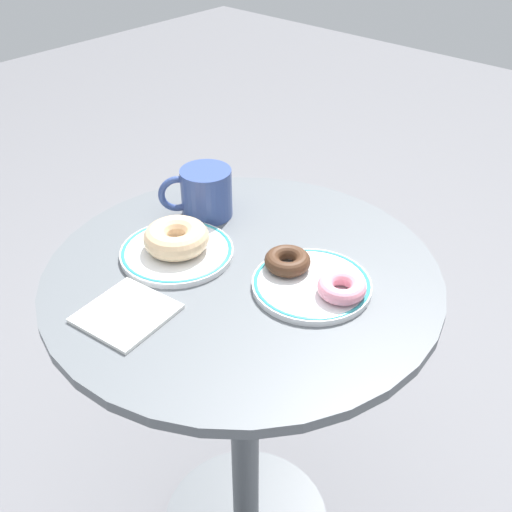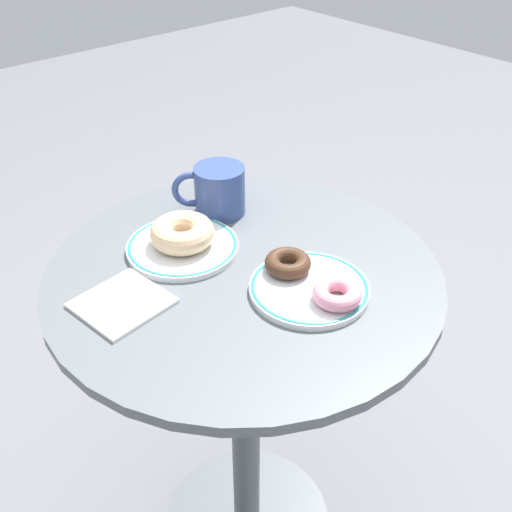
{
  "view_description": "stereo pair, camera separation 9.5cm",
  "coord_description": "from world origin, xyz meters",
  "px_view_note": "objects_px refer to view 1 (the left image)",
  "views": [
    {
      "loc": [
        0.54,
        -0.57,
        1.3
      ],
      "look_at": [
        0.03,
        0.0,
        0.75
      ],
      "focal_mm": 43.05,
      "sensor_mm": 36.0,
      "label": 1
    },
    {
      "loc": [
        0.61,
        -0.51,
        1.3
      ],
      "look_at": [
        0.03,
        0.0,
        0.75
      ],
      "focal_mm": 43.05,
      "sensor_mm": 36.0,
      "label": 2
    }
  ],
  "objects_px": {
    "donut_glazed": "(176,238)",
    "donut_pink_frosted": "(342,287)",
    "plate_left": "(177,252)",
    "cafe_table": "(244,379)",
    "paper_napkin": "(126,313)",
    "plate_right": "(312,284)",
    "donut_chocolate": "(287,261)",
    "coffee_mug": "(204,193)"
  },
  "relations": [
    {
      "from": "cafe_table",
      "to": "coffee_mug",
      "type": "bearing_deg",
      "value": 154.06
    },
    {
      "from": "cafe_table",
      "to": "donut_chocolate",
      "type": "relative_size",
      "value": 9.81
    },
    {
      "from": "donut_chocolate",
      "to": "coffee_mug",
      "type": "distance_m",
      "value": 0.23
    },
    {
      "from": "plate_right",
      "to": "coffee_mug",
      "type": "height_order",
      "value": "coffee_mug"
    },
    {
      "from": "plate_right",
      "to": "donut_pink_frosted",
      "type": "relative_size",
      "value": 2.52
    },
    {
      "from": "donut_pink_frosted",
      "to": "plate_left",
      "type": "bearing_deg",
      "value": -162.82
    },
    {
      "from": "cafe_table",
      "to": "plate_left",
      "type": "distance_m",
      "value": 0.28
    },
    {
      "from": "donut_pink_frosted",
      "to": "paper_napkin",
      "type": "xyz_separation_m",
      "value": [
        -0.21,
        -0.24,
        -0.02
      ]
    },
    {
      "from": "plate_right",
      "to": "plate_left",
      "type": "bearing_deg",
      "value": -160.17
    },
    {
      "from": "coffee_mug",
      "to": "paper_napkin",
      "type": "bearing_deg",
      "value": -66.84
    },
    {
      "from": "plate_left",
      "to": "donut_glazed",
      "type": "height_order",
      "value": "donut_glazed"
    },
    {
      "from": "donut_chocolate",
      "to": "donut_glazed",
      "type": "bearing_deg",
      "value": -154.75
    },
    {
      "from": "donut_chocolate",
      "to": "cafe_table",
      "type": "bearing_deg",
      "value": -144.27
    },
    {
      "from": "cafe_table",
      "to": "donut_glazed",
      "type": "height_order",
      "value": "donut_glazed"
    },
    {
      "from": "coffee_mug",
      "to": "donut_chocolate",
      "type": "bearing_deg",
      "value": -9.9
    },
    {
      "from": "plate_left",
      "to": "plate_right",
      "type": "bearing_deg",
      "value": 19.83
    },
    {
      "from": "cafe_table",
      "to": "plate_right",
      "type": "relative_size",
      "value": 3.89
    },
    {
      "from": "plate_right",
      "to": "paper_napkin",
      "type": "relative_size",
      "value": 1.51
    },
    {
      "from": "plate_right",
      "to": "donut_pink_frosted",
      "type": "height_order",
      "value": "donut_pink_frosted"
    },
    {
      "from": "plate_right",
      "to": "donut_pink_frosted",
      "type": "distance_m",
      "value": 0.05
    },
    {
      "from": "plate_right",
      "to": "donut_chocolate",
      "type": "relative_size",
      "value": 2.52
    },
    {
      "from": "cafe_table",
      "to": "paper_napkin",
      "type": "bearing_deg",
      "value": -104.54
    },
    {
      "from": "plate_left",
      "to": "plate_right",
      "type": "relative_size",
      "value": 1.02
    },
    {
      "from": "plate_right",
      "to": "coffee_mug",
      "type": "relative_size",
      "value": 1.54
    },
    {
      "from": "donut_pink_frosted",
      "to": "coffee_mug",
      "type": "bearing_deg",
      "value": 173.38
    },
    {
      "from": "plate_left",
      "to": "cafe_table",
      "type": "bearing_deg",
      "value": 20.24
    },
    {
      "from": "cafe_table",
      "to": "donut_glazed",
      "type": "relative_size",
      "value": 6.62
    },
    {
      "from": "donut_pink_frosted",
      "to": "paper_napkin",
      "type": "relative_size",
      "value": 0.6
    },
    {
      "from": "donut_pink_frosted",
      "to": "plate_right",
      "type": "bearing_deg",
      "value": -174.93
    },
    {
      "from": "plate_right",
      "to": "donut_chocolate",
      "type": "distance_m",
      "value": 0.05
    },
    {
      "from": "plate_right",
      "to": "donut_pink_frosted",
      "type": "bearing_deg",
      "value": 5.07
    },
    {
      "from": "plate_left",
      "to": "paper_napkin",
      "type": "height_order",
      "value": "plate_left"
    },
    {
      "from": "donut_glazed",
      "to": "coffee_mug",
      "type": "distance_m",
      "value": 0.13
    },
    {
      "from": "donut_glazed",
      "to": "donut_pink_frosted",
      "type": "xyz_separation_m",
      "value": [
        0.27,
        0.08,
        -0.01
      ]
    },
    {
      "from": "donut_pink_frosted",
      "to": "coffee_mug",
      "type": "xyz_separation_m",
      "value": [
        -0.33,
        0.04,
        0.02
      ]
    },
    {
      "from": "plate_left",
      "to": "donut_pink_frosted",
      "type": "bearing_deg",
      "value": 17.18
    },
    {
      "from": "paper_napkin",
      "to": "coffee_mug",
      "type": "relative_size",
      "value": 1.02
    },
    {
      "from": "donut_glazed",
      "to": "paper_napkin",
      "type": "relative_size",
      "value": 0.89
    },
    {
      "from": "donut_glazed",
      "to": "coffee_mug",
      "type": "bearing_deg",
      "value": 115.21
    },
    {
      "from": "coffee_mug",
      "to": "plate_left",
      "type": "bearing_deg",
      "value": -64.74
    },
    {
      "from": "cafe_table",
      "to": "donut_glazed",
      "type": "distance_m",
      "value": 0.3
    },
    {
      "from": "cafe_table",
      "to": "donut_pink_frosted",
      "type": "distance_m",
      "value": 0.32
    }
  ]
}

